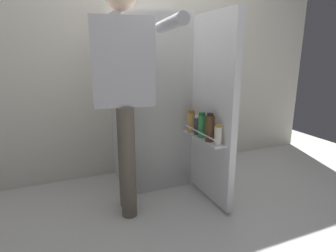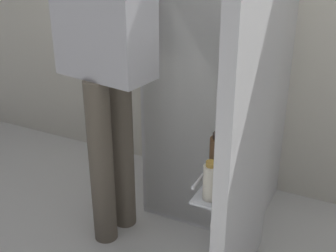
{
  "view_description": "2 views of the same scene",
  "coord_description": "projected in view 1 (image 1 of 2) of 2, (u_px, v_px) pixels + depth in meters",
  "views": [
    {
      "loc": [
        -0.86,
        -1.97,
        1.25
      ],
      "look_at": [
        -0.04,
        -0.01,
        0.69
      ],
      "focal_mm": 29.6,
      "sensor_mm": 36.0,
      "label": 1
    },
    {
      "loc": [
        0.77,
        -1.62,
        1.55
      ],
      "look_at": [
        0.01,
        -0.08,
        0.75
      ],
      "focal_mm": 48.46,
      "sensor_mm": 36.0,
      "label": 2
    }
  ],
  "objects": [
    {
      "name": "person",
      "position": [
        125.0,
        80.0,
        2.02
      ],
      "size": [
        0.57,
        0.81,
        1.75
      ],
      "color": "#665B4C",
      "rests_on": "ground_plane"
    },
    {
      "name": "kitchen_wall",
      "position": [
        138.0,
        50.0,
        2.83
      ],
      "size": [
        4.4,
        0.1,
        2.56
      ],
      "primitive_type": "cube",
      "color": "silver",
      "rests_on": "ground_plane"
    },
    {
      "name": "refrigerator",
      "position": [
        155.0,
        103.0,
        2.62
      ],
      "size": [
        0.69,
        1.17,
        1.6
      ],
      "color": "white",
      "rests_on": "ground_plane"
    },
    {
      "name": "ground_plane",
      "position": [
        171.0,
        203.0,
        2.39
      ],
      "size": [
        5.66,
        5.66,
        0.0
      ],
      "primitive_type": "plane",
      "color": "silver"
    }
  ]
}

